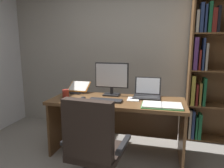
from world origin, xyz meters
name	(u,v)px	position (x,y,z in m)	size (l,w,h in m)	color
wall_back	(131,49)	(0.00, 1.91, 1.39)	(4.87, 0.12, 2.77)	#B2ADA3
desk	(118,113)	(-0.01, 0.99, 0.55)	(1.73, 0.68, 0.75)	brown
bookshelf	(210,70)	(1.23, 1.69, 1.08)	(0.81, 0.30, 2.15)	brown
office_chair	(94,153)	(-0.07, 0.14, 0.41)	(0.64, 0.60, 0.97)	#232326
monitor	(112,79)	(-0.13, 1.12, 0.98)	(0.47, 0.16, 0.46)	#232326
laptop	(147,93)	(0.36, 1.13, 0.81)	(0.35, 0.32, 0.26)	#232326
keyboard	(105,100)	(-0.13, 0.80, 0.76)	(0.42, 0.15, 0.02)	#232326
computer_mouse	(83,98)	(-0.43, 0.80, 0.77)	(0.06, 0.10, 0.04)	#232326
reading_stand_with_book	(79,87)	(-0.66, 1.19, 0.83)	(0.30, 0.27, 0.15)	#232326
open_binder	(162,105)	(0.56, 0.75, 0.76)	(0.47, 0.30, 0.02)	green
notepad	(133,99)	(0.20, 0.96, 0.76)	(0.15, 0.21, 0.01)	silver
pen	(135,99)	(0.22, 0.96, 0.77)	(0.01, 0.01, 0.14)	navy
coffee_mug	(66,93)	(-0.71, 0.86, 0.80)	(0.09, 0.09, 0.11)	maroon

